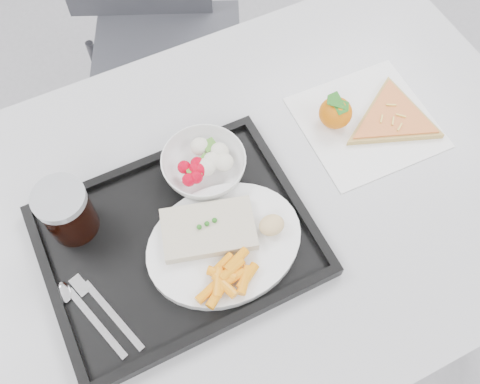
% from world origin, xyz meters
% --- Properties ---
extents(table, '(1.20, 0.80, 0.75)m').
position_xyz_m(table, '(0.00, 0.30, 0.68)').
color(table, '#AAAAAD').
rests_on(table, ground).
extents(chair, '(0.56, 0.57, 0.93)m').
position_xyz_m(chair, '(0.07, 1.02, 0.54)').
color(chair, '#33343A').
rests_on(chair, ground).
extents(tray, '(0.45, 0.35, 0.03)m').
position_xyz_m(tray, '(-0.15, 0.27, 0.76)').
color(tray, black).
rests_on(tray, table).
extents(dinner_plate, '(0.27, 0.27, 0.02)m').
position_xyz_m(dinner_plate, '(-0.08, 0.23, 0.77)').
color(dinner_plate, white).
rests_on(dinner_plate, tray).
extents(fish_fillet, '(0.18, 0.13, 0.03)m').
position_xyz_m(fish_fillet, '(-0.10, 0.26, 0.79)').
color(fish_fillet, beige).
rests_on(fish_fillet, dinner_plate).
extents(bread_roll, '(0.05, 0.05, 0.03)m').
position_xyz_m(bread_roll, '(-0.00, 0.22, 0.80)').
color(bread_roll, tan).
rests_on(bread_roll, dinner_plate).
extents(salad_bowl, '(0.15, 0.15, 0.05)m').
position_xyz_m(salad_bowl, '(-0.05, 0.38, 0.79)').
color(salad_bowl, white).
rests_on(salad_bowl, tray).
extents(cola_glass, '(0.09, 0.09, 0.11)m').
position_xyz_m(cola_glass, '(-0.30, 0.38, 0.82)').
color(cola_glass, black).
rests_on(cola_glass, tray).
extents(cutlery, '(0.11, 0.17, 0.01)m').
position_xyz_m(cutlery, '(-0.32, 0.23, 0.77)').
color(cutlery, silver).
rests_on(cutlery, tray).
extents(napkin, '(0.26, 0.25, 0.00)m').
position_xyz_m(napkin, '(0.28, 0.35, 0.75)').
color(napkin, white).
rests_on(napkin, table).
extents(tangerine, '(0.08, 0.08, 0.07)m').
position_xyz_m(tangerine, '(0.22, 0.38, 0.79)').
color(tangerine, '#FF5C0E').
rests_on(tangerine, napkin).
extents(pizza_slice, '(0.25, 0.25, 0.02)m').
position_xyz_m(pizza_slice, '(0.33, 0.33, 0.76)').
color(pizza_slice, tan).
rests_on(pizza_slice, napkin).
extents(carrot_pile, '(0.12, 0.08, 0.03)m').
position_xyz_m(carrot_pile, '(-0.11, 0.17, 0.80)').
color(carrot_pile, orange).
rests_on(carrot_pile, dinner_plate).
extents(salad_contents, '(0.10, 0.09, 0.03)m').
position_xyz_m(salad_contents, '(-0.05, 0.38, 0.80)').
color(salad_contents, '#BC0017').
rests_on(salad_contents, salad_bowl).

